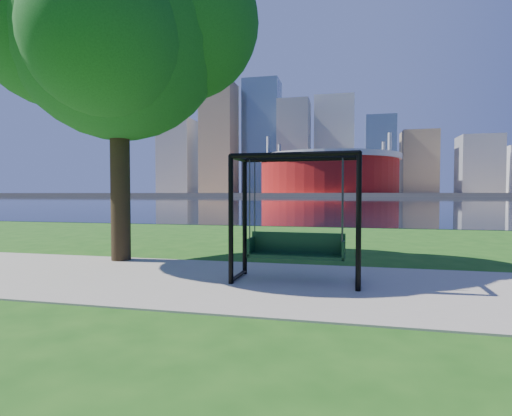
% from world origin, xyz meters
% --- Properties ---
extents(ground, '(900.00, 900.00, 0.00)m').
position_xyz_m(ground, '(0.00, 0.00, 0.00)').
color(ground, '#1E5114').
rests_on(ground, ground).
extents(path, '(120.00, 4.00, 0.03)m').
position_xyz_m(path, '(0.00, -0.50, 0.01)').
color(path, '#9E937F').
rests_on(path, ground).
extents(river, '(900.00, 180.00, 0.02)m').
position_xyz_m(river, '(0.00, 102.00, 0.01)').
color(river, black).
rests_on(river, ground).
extents(far_bank, '(900.00, 228.00, 2.00)m').
position_xyz_m(far_bank, '(0.00, 306.00, 1.00)').
color(far_bank, '#937F60').
rests_on(far_bank, ground).
extents(stadium, '(83.00, 83.00, 32.00)m').
position_xyz_m(stadium, '(-10.00, 235.00, 14.23)').
color(stadium, maroon).
rests_on(stadium, far_bank).
extents(skyline, '(392.00, 66.00, 96.50)m').
position_xyz_m(skyline, '(-4.27, 319.39, 35.89)').
color(skyline, gray).
rests_on(skyline, far_bank).
extents(swing, '(2.31, 1.04, 2.35)m').
position_xyz_m(swing, '(0.60, -0.27, 1.14)').
color(swing, black).
rests_on(swing, ground).
extents(park_tree, '(6.47, 5.85, 8.04)m').
position_xyz_m(park_tree, '(-3.89, 1.18, 5.58)').
color(park_tree, black).
rests_on(park_tree, ground).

